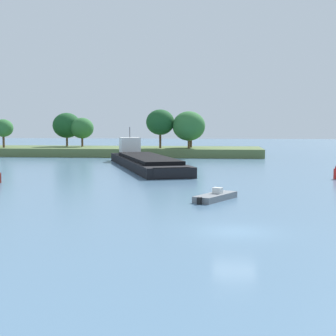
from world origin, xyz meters
The scene contains 4 objects.
ground_plane centered at (0.00, 0.00, 0.00)m, with size 400.00×400.00×0.00m, color slate.
treeline_island centered at (-24.92, 72.04, 3.00)m, with size 62.68×15.31×9.35m.
fishing_skiff centered at (-1.25, 12.37, 0.29)m, with size 3.77×5.19×1.03m.
cargo_barge centered at (-12.09, 43.99, 0.98)m, with size 16.58×32.62×5.91m.
Camera 1 is at (-0.90, -29.34, 6.31)m, focal length 53.38 mm.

